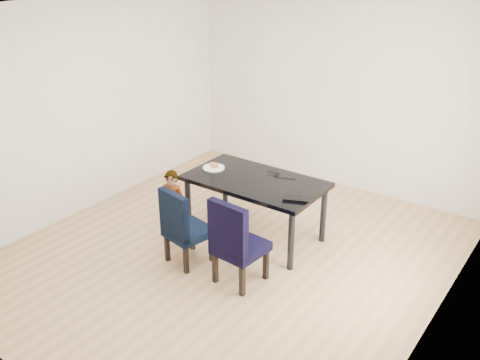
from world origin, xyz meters
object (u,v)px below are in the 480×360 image
Objects in this scene: dining_table at (255,208)px; child at (172,207)px; chair_right at (241,240)px; laptop at (299,197)px; plate at (214,168)px; chair_left at (188,225)px.

dining_table is 1.79× the size of child.
laptop is (0.25, 0.71, 0.28)m from chair_right.
chair_right is 0.81m from laptop.
dining_table is 0.71m from plate.
laptop is (0.66, -0.14, 0.39)m from dining_table.
chair_left reaches higher than laptop.
plate is (-0.32, 0.86, 0.31)m from chair_left.
dining_table is at bearing 83.70° from chair_left.
plate is at bearing 144.65° from chair_right.
child reaches higher than plate.
chair_right is (0.68, 0.02, 0.04)m from chair_left.
child is (-1.12, 0.20, -0.04)m from chair_right.
dining_table is at bearing 31.11° from child.
chair_left is at bearing -69.67° from plate.
chair_left is 2.73× the size of laptop.
dining_table is at bearing 1.64° from plate.
chair_left is (-0.28, -0.88, 0.07)m from dining_table.
dining_table is 6.03× the size of plate.
laptop reaches higher than plate.
chair_left is at bearing -107.59° from dining_table.
dining_table is at bearing 119.92° from chair_right.
laptop is at bearing -12.07° from dining_table.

